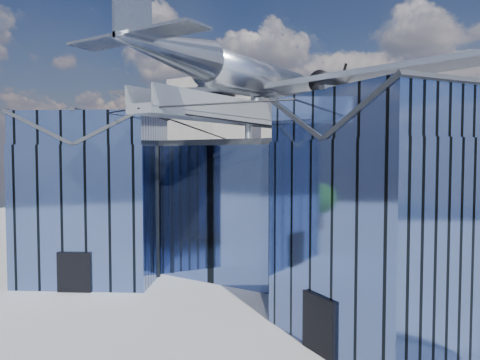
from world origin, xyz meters
The scene contains 4 objects.
ground_plane centered at (0.00, 0.00, 0.00)m, with size 120.00×120.00×0.00m, color gray.
museum centered at (0.00, 5.82, 5.54)m, with size 32.88×24.50×17.60m.
bg_towers centered at (1.45, 50.49, 10.01)m, with size 77.00×24.50×26.00m.
tree_side_w centered at (-21.96, 5.53, 3.13)m, with size 3.70×3.70×4.62m.
Camera 1 is at (16.74, -23.42, 8.80)m, focal length 35.00 mm.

